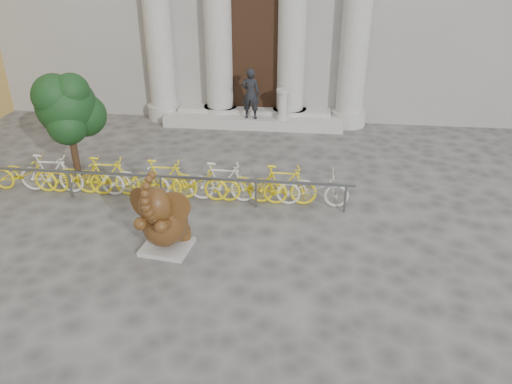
# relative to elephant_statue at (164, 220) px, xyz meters

# --- Properties ---
(ground) EXTENTS (80.00, 80.00, 0.00)m
(ground) POSITION_rel_elephant_statue_xyz_m (0.89, -1.64, -0.69)
(ground) COLOR #474442
(ground) RESTS_ON ground
(entrance_steps) EXTENTS (6.00, 1.20, 0.36)m
(entrance_steps) POSITION_rel_elephant_statue_xyz_m (0.89, 7.76, -0.51)
(entrance_steps) COLOR #A8A59E
(entrance_steps) RESTS_ON ground
(elephant_statue) EXTENTS (1.26, 1.46, 1.90)m
(elephant_statue) POSITION_rel_elephant_statue_xyz_m (0.00, 0.00, 0.00)
(elephant_statue) COLOR #A8A59E
(elephant_statue) RESTS_ON ground
(bike_rack) EXTENTS (9.13, 0.53, 1.00)m
(bike_rack) POSITION_rel_elephant_statue_xyz_m (-0.66, 2.24, -0.19)
(bike_rack) COLOR slate
(bike_rack) RESTS_ON ground
(tree) EXTENTS (1.66, 1.52, 2.89)m
(tree) POSITION_rel_elephant_statue_xyz_m (-3.12, 2.87, 1.32)
(tree) COLOR #332114
(tree) RESTS_ON ground
(pedestrian) EXTENTS (0.62, 0.43, 1.66)m
(pedestrian) POSITION_rel_elephant_statue_xyz_m (0.84, 7.41, 0.50)
(pedestrian) COLOR black
(pedestrian) RESTS_ON entrance_steps
(balustrade_post) EXTENTS (0.41, 0.41, 1.00)m
(balustrade_post) POSITION_rel_elephant_statue_xyz_m (1.89, 7.46, 0.13)
(balustrade_post) COLOR #A8A59E
(balustrade_post) RESTS_ON entrance_steps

